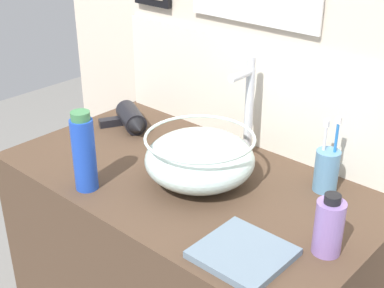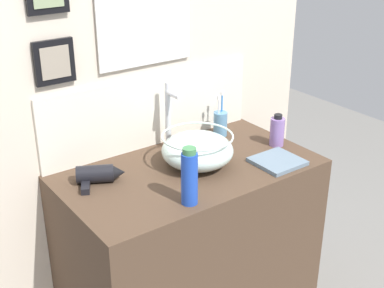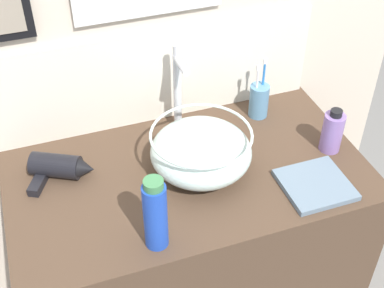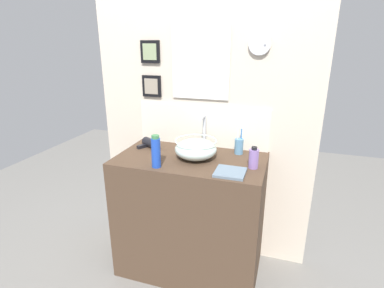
{
  "view_description": "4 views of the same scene",
  "coord_description": "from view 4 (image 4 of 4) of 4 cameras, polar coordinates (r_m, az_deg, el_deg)",
  "views": [
    {
      "loc": [
        0.82,
        -0.9,
        1.59
      ],
      "look_at": [
        0.01,
        0.0,
        0.99
      ],
      "focal_mm": 50.0,
      "sensor_mm": 36.0,
      "label": 1
    },
    {
      "loc": [
        -1.08,
        -1.5,
        1.84
      ],
      "look_at": [
        0.01,
        0.0,
        0.99
      ],
      "focal_mm": 50.0,
      "sensor_mm": 36.0,
      "label": 2
    },
    {
      "loc": [
        -0.35,
        -1.04,
        1.91
      ],
      "look_at": [
        0.01,
        0.0,
        0.99
      ],
      "focal_mm": 50.0,
      "sensor_mm": 36.0,
      "label": 3
    },
    {
      "loc": [
        0.59,
        -1.79,
        1.64
      ],
      "look_at": [
        0.01,
        0.0,
        0.99
      ],
      "focal_mm": 28.0,
      "sensor_mm": 36.0,
      "label": 4
    }
  ],
  "objects": [
    {
      "name": "ground_plane",
      "position": [
        2.5,
        -0.26,
        -22.01
      ],
      "size": [
        6.0,
        6.0,
        0.0
      ],
      "primitive_type": "plane",
      "color": "gray"
    },
    {
      "name": "vanity_counter",
      "position": [
        2.23,
        -0.28,
        -13.34
      ],
      "size": [
        1.0,
        0.56,
        0.89
      ],
      "primitive_type": "cube",
      "color": "#4C3828",
      "rests_on": "ground"
    },
    {
      "name": "back_panel",
      "position": [
        2.21,
        2.2,
        9.21
      ],
      "size": [
        1.65,
        0.1,
        2.52
      ],
      "color": "beige",
      "rests_on": "ground"
    },
    {
      "name": "glass_bowl_sink",
      "position": [
        2.0,
        0.74,
        -0.92
      ],
      "size": [
        0.28,
        0.28,
        0.13
      ],
      "color": "silver",
      "rests_on": "vanity_counter"
    },
    {
      "name": "faucet",
      "position": [
        2.14,
        2.29,
        3.07
      ],
      "size": [
        0.02,
        0.1,
        0.29
      ],
      "color": "silver",
      "rests_on": "vanity_counter"
    },
    {
      "name": "hair_drier",
      "position": [
        2.23,
        -7.73,
        0.06
      ],
      "size": [
        0.2,
        0.14,
        0.07
      ],
      "color": "black",
      "rests_on": "vanity_counter"
    },
    {
      "name": "toothbrush_cup",
      "position": [
        2.11,
        8.93,
        -0.38
      ],
      "size": [
        0.06,
        0.06,
        0.2
      ],
      "color": "#598CB2",
      "rests_on": "vanity_counter"
    },
    {
      "name": "soap_dispenser",
      "position": [
        1.89,
        11.66,
        -2.7
      ],
      "size": [
        0.06,
        0.06,
        0.14
      ],
      "color": "#8C6BB2",
      "rests_on": "vanity_counter"
    },
    {
      "name": "lotion_bottle",
      "position": [
        1.86,
        -6.88,
        -1.48
      ],
      "size": [
        0.06,
        0.06,
        0.21
      ],
      "color": "blue",
      "rests_on": "vanity_counter"
    },
    {
      "name": "hand_towel",
      "position": [
        1.8,
        7.28,
        -5.38
      ],
      "size": [
        0.18,
        0.17,
        0.02
      ],
      "primitive_type": "cube",
      "color": "slate",
      "rests_on": "vanity_counter"
    }
  ]
}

